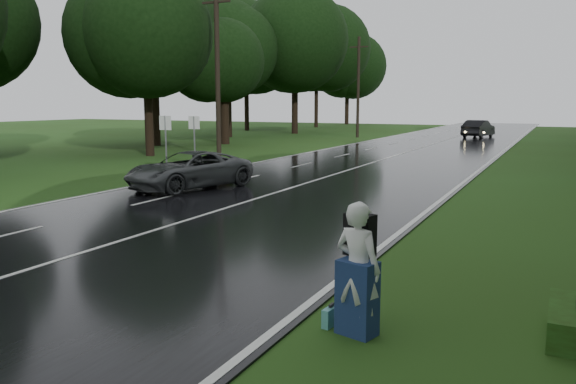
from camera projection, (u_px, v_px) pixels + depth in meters
name	position (u px, v px, depth m)	size (l,w,h in m)	color
ground	(13.00, 276.00, 10.90)	(160.00, 160.00, 0.00)	#224615
road	(356.00, 168.00, 28.65)	(12.00, 140.00, 0.04)	black
lane_center	(356.00, 168.00, 28.64)	(0.12, 140.00, 0.01)	silver
grey_car	(189.00, 170.00, 21.76)	(2.35, 5.09, 1.42)	#484B4D
far_car	(478.00, 129.00, 53.55)	(1.74, 4.99, 1.64)	black
hitchhiker	(358.00, 273.00, 8.05)	(0.81, 0.77, 1.96)	silver
suitcase	(331.00, 316.00, 8.47)	(0.12, 0.41, 0.29)	teal
utility_pole_mid	(219.00, 160.00, 32.72)	(1.80, 0.28, 9.84)	black
utility_pole_far	(357.00, 137.00, 54.42)	(1.80, 0.28, 9.46)	black
road_sign_a	(167.00, 174.00, 26.39)	(0.65, 0.10, 2.72)	white
road_sign_b	(195.00, 169.00, 28.41)	(0.64, 0.10, 2.65)	white
tree_left_d	(150.00, 156.00, 35.60)	(8.63, 8.63, 13.48)	black
tree_left_e	(225.00, 144.00, 45.73)	(7.86, 7.86, 12.29)	black
tree_left_f	(295.00, 133.00, 61.25)	(10.86, 10.86, 16.97)	black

